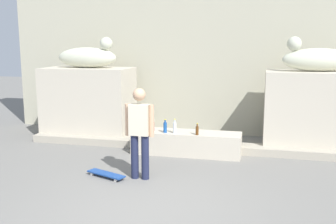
{
  "coord_description": "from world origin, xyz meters",
  "views": [
    {
      "loc": [
        1.56,
        -5.12,
        2.46
      ],
      "look_at": [
        -0.21,
        2.3,
        1.1
      ],
      "focal_mm": 41.67,
      "sensor_mm": 36.0,
      "label": 1
    }
  ],
  "objects_px": {
    "statue_reclining_right": "(317,59)",
    "bottle_brown": "(197,130)",
    "skater": "(140,129)",
    "bottle_blue": "(165,127)",
    "statue_reclining_left": "(88,57)",
    "bottle_clear": "(175,127)",
    "skateboard": "(106,174)",
    "bottle_red": "(153,126)"
  },
  "relations": [
    {
      "from": "skateboard",
      "to": "bottle_brown",
      "type": "bearing_deg",
      "value": 70.7
    },
    {
      "from": "statue_reclining_right",
      "to": "skateboard",
      "type": "relative_size",
      "value": 2.04
    },
    {
      "from": "statue_reclining_left",
      "to": "bottle_blue",
      "type": "height_order",
      "value": "statue_reclining_left"
    },
    {
      "from": "bottle_clear",
      "to": "skateboard",
      "type": "bearing_deg",
      "value": -118.64
    },
    {
      "from": "statue_reclining_right",
      "to": "bottle_clear",
      "type": "xyz_separation_m",
      "value": [
        -2.99,
        -1.17,
        -1.47
      ]
    },
    {
      "from": "statue_reclining_left",
      "to": "bottle_brown",
      "type": "bearing_deg",
      "value": -19.66
    },
    {
      "from": "bottle_blue",
      "to": "bottle_brown",
      "type": "bearing_deg",
      "value": -4.91
    },
    {
      "from": "statue_reclining_right",
      "to": "skater",
      "type": "relative_size",
      "value": 1.0
    },
    {
      "from": "skater",
      "to": "bottle_red",
      "type": "bearing_deg",
      "value": 98.82
    },
    {
      "from": "statue_reclining_left",
      "to": "skateboard",
      "type": "height_order",
      "value": "statue_reclining_left"
    },
    {
      "from": "statue_reclining_left",
      "to": "bottle_blue",
      "type": "bearing_deg",
      "value": -24.4
    },
    {
      "from": "statue_reclining_left",
      "to": "statue_reclining_right",
      "type": "xyz_separation_m",
      "value": [
        5.53,
        -0.0,
        0.0
      ]
    },
    {
      "from": "bottle_red",
      "to": "bottle_blue",
      "type": "bearing_deg",
      "value": -11.61
    },
    {
      "from": "statue_reclining_right",
      "to": "bottle_red",
      "type": "xyz_separation_m",
      "value": [
        -3.51,
        -1.11,
        -1.49
      ]
    },
    {
      "from": "skateboard",
      "to": "bottle_brown",
      "type": "xyz_separation_m",
      "value": [
        1.43,
        1.64,
        0.54
      ]
    },
    {
      "from": "statue_reclining_right",
      "to": "bottle_clear",
      "type": "distance_m",
      "value": 3.53
    },
    {
      "from": "skateboard",
      "to": "bottle_blue",
      "type": "distance_m",
      "value": 1.93
    },
    {
      "from": "statue_reclining_left",
      "to": "statue_reclining_right",
      "type": "height_order",
      "value": "same"
    },
    {
      "from": "bottle_clear",
      "to": "bottle_red",
      "type": "bearing_deg",
      "value": 172.51
    },
    {
      "from": "bottle_red",
      "to": "bottle_blue",
      "type": "height_order",
      "value": "bottle_blue"
    },
    {
      "from": "skater",
      "to": "skateboard",
      "type": "height_order",
      "value": "skater"
    },
    {
      "from": "statue_reclining_right",
      "to": "skateboard",
      "type": "height_order",
      "value": "statue_reclining_right"
    },
    {
      "from": "statue_reclining_right",
      "to": "skater",
      "type": "bearing_deg",
      "value": 31.02
    },
    {
      "from": "skater",
      "to": "bottle_blue",
      "type": "height_order",
      "value": "skater"
    },
    {
      "from": "bottle_red",
      "to": "bottle_blue",
      "type": "distance_m",
      "value": 0.3
    },
    {
      "from": "skater",
      "to": "bottle_clear",
      "type": "relative_size",
      "value": 5.29
    },
    {
      "from": "skateboard",
      "to": "bottle_blue",
      "type": "relative_size",
      "value": 2.75
    },
    {
      "from": "skateboard",
      "to": "bottle_blue",
      "type": "height_order",
      "value": "bottle_blue"
    },
    {
      "from": "skater",
      "to": "statue_reclining_left",
      "type": "bearing_deg",
      "value": 130.15
    },
    {
      "from": "skater",
      "to": "bottle_red",
      "type": "relative_size",
      "value": 6.0
    },
    {
      "from": "skater",
      "to": "bottle_blue",
      "type": "relative_size",
      "value": 5.63
    },
    {
      "from": "skater",
      "to": "bottle_clear",
      "type": "xyz_separation_m",
      "value": [
        0.3,
        1.6,
        -0.29
      ]
    },
    {
      "from": "skateboard",
      "to": "statue_reclining_right",
      "type": "bearing_deg",
      "value": 58.03
    },
    {
      "from": "skater",
      "to": "bottle_clear",
      "type": "bearing_deg",
      "value": 80.83
    },
    {
      "from": "statue_reclining_right",
      "to": "bottle_clear",
      "type": "height_order",
      "value": "statue_reclining_right"
    },
    {
      "from": "bottle_red",
      "to": "bottle_clear",
      "type": "distance_m",
      "value": 0.52
    },
    {
      "from": "bottle_red",
      "to": "skateboard",
      "type": "bearing_deg",
      "value": -103.1
    },
    {
      "from": "bottle_blue",
      "to": "statue_reclining_left",
      "type": "bearing_deg",
      "value": 153.17
    },
    {
      "from": "statue_reclining_right",
      "to": "bottle_brown",
      "type": "relative_size",
      "value": 6.45
    },
    {
      "from": "statue_reclining_right",
      "to": "skateboard",
      "type": "bearing_deg",
      "value": 27.09
    },
    {
      "from": "bottle_brown",
      "to": "bottle_clear",
      "type": "distance_m",
      "value": 0.51
    },
    {
      "from": "bottle_blue",
      "to": "bottle_brown",
      "type": "height_order",
      "value": "bottle_blue"
    }
  ]
}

